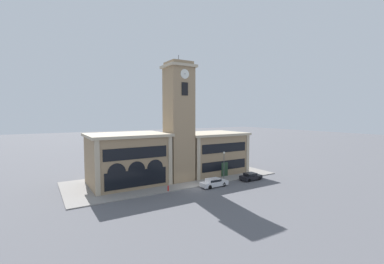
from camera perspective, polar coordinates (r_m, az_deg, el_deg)
The scene contains 9 objects.
ground_plane at distance 42.75m, azimuth 0.67°, elevation -12.29°, with size 300.00×300.00×0.00m, color #56565B.
sidewalk_kerb at distance 48.96m, azimuth -4.00°, elevation -10.10°, with size 37.97×14.82×0.15m.
clock_tower at distance 45.82m, azimuth -2.96°, elevation 2.26°, with size 5.02×5.02×22.33m.
town_hall_left_wing at distance 45.45m, azimuth -14.18°, elevation -5.77°, with size 13.06×10.18×8.70m.
town_hall_right_wing at distance 53.17m, azimuth 4.06°, elevation -4.51°, with size 13.22×10.18×8.22m.
parked_car_near at distance 43.28m, azimuth 4.88°, elevation -11.09°, with size 4.70×1.79×1.40m.
parked_car_mid at distance 48.49m, azimuth 12.90°, elevation -9.58°, with size 4.04×1.89×1.33m.
street_lamp at distance 46.21m, azimuth 7.11°, elevation -6.49°, with size 0.36×0.36×5.19m.
fire_hydrant at distance 40.66m, azimuth -5.32°, elevation -12.33°, with size 0.22×0.22×0.87m.
Camera 1 is at (-21.75, -34.80, 11.97)m, focal length 24.00 mm.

